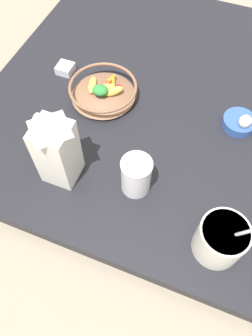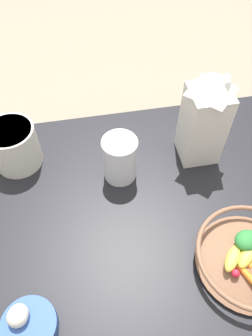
# 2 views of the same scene
# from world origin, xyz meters

# --- Properties ---
(ground_plane) EXTENTS (6.00, 6.00, 0.00)m
(ground_plane) POSITION_xyz_m (0.00, 0.00, 0.00)
(ground_plane) COLOR gray
(countertop) EXTENTS (1.17, 1.17, 0.05)m
(countertop) POSITION_xyz_m (0.00, 0.00, 0.02)
(countertop) COLOR black
(countertop) RESTS_ON ground_plane
(fruit_bowl) EXTENTS (0.22, 0.22, 0.07)m
(fruit_bowl) POSITION_xyz_m (0.09, -0.20, 0.08)
(fruit_bowl) COLOR brown
(fruit_bowl) RESTS_ON countertop
(milk_carton) EXTENTS (0.09, 0.09, 0.25)m
(milk_carton) POSITION_xyz_m (0.40, -0.19, 0.17)
(milk_carton) COLOR silver
(milk_carton) RESTS_ON countertop
(yogurt_tub) EXTENTS (0.12, 0.14, 0.23)m
(yogurt_tub) POSITION_xyz_m (0.46, 0.27, 0.11)
(yogurt_tub) COLOR silver
(yogurt_tub) RESTS_ON countertop
(drinking_cup) EXTENTS (0.08, 0.08, 0.12)m
(drinking_cup) POSITION_xyz_m (0.37, 0.02, 0.11)
(drinking_cup) COLOR white
(drinking_cup) RESTS_ON countertop
(garlic_bowl) EXTENTS (0.10, 0.10, 0.06)m
(garlic_bowl) POSITION_xyz_m (0.05, 0.24, 0.07)
(garlic_bowl) COLOR #3356A3
(garlic_bowl) RESTS_ON countertop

